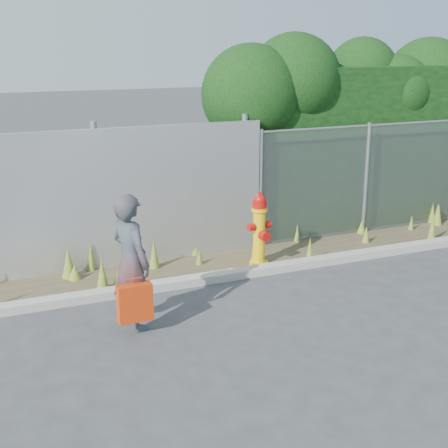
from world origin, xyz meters
TOP-DOWN VIEW (x-y plane):
  - ground at (0.00, 0.00)m, footprint 80.00×80.00m
  - curb at (0.00, 1.80)m, footprint 16.00×0.22m
  - weed_strip at (0.34, 2.51)m, footprint 16.00×1.31m
  - chainlink_fence at (4.25, 3.00)m, footprint 6.50×0.07m
  - hedge at (4.28, 4.01)m, footprint 7.84×2.17m
  - fire_hydrant at (0.62, 2.15)m, footprint 0.40×0.36m
  - woman at (-1.80, 0.78)m, footprint 0.60×0.73m
  - red_tote_bag at (-1.84, 0.49)m, footprint 0.42×0.15m
  - black_shoulder_bag at (-1.74, 0.94)m, footprint 0.24×0.10m

SIDE VIEW (x-z plane):
  - ground at x=0.00m, z-range 0.00..0.00m
  - curb at x=0.00m, z-range 0.00..0.12m
  - weed_strip at x=0.34m, z-range -0.14..0.40m
  - red_tote_bag at x=-1.84m, z-range 0.17..0.72m
  - fire_hydrant at x=0.62m, z-range -0.02..1.19m
  - woman at x=-1.80m, z-range 0.00..1.71m
  - black_shoulder_bag at x=-1.74m, z-range 0.94..1.12m
  - chainlink_fence at x=4.25m, z-range 0.01..2.06m
  - hedge at x=4.28m, z-range 0.20..3.82m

